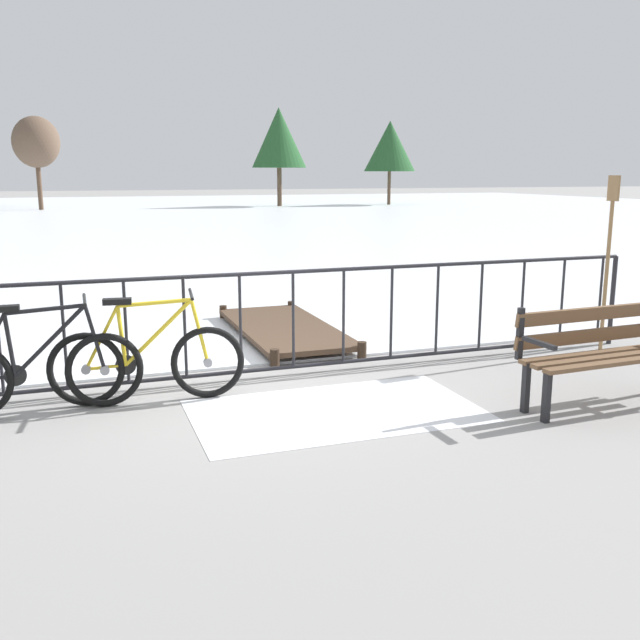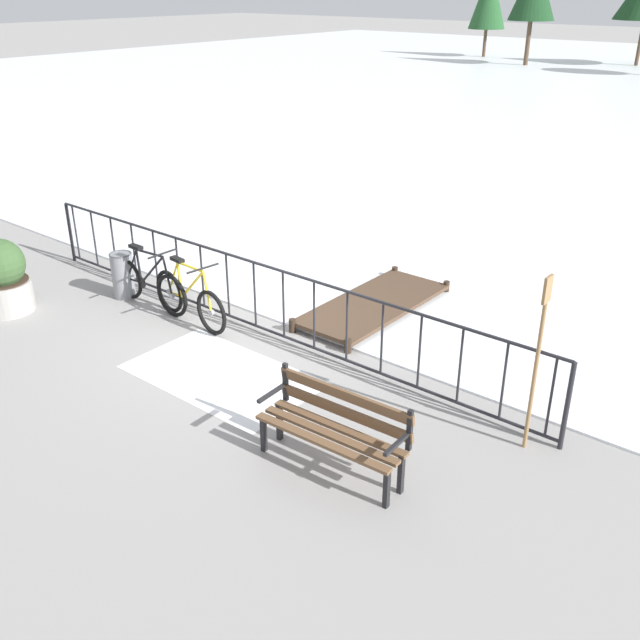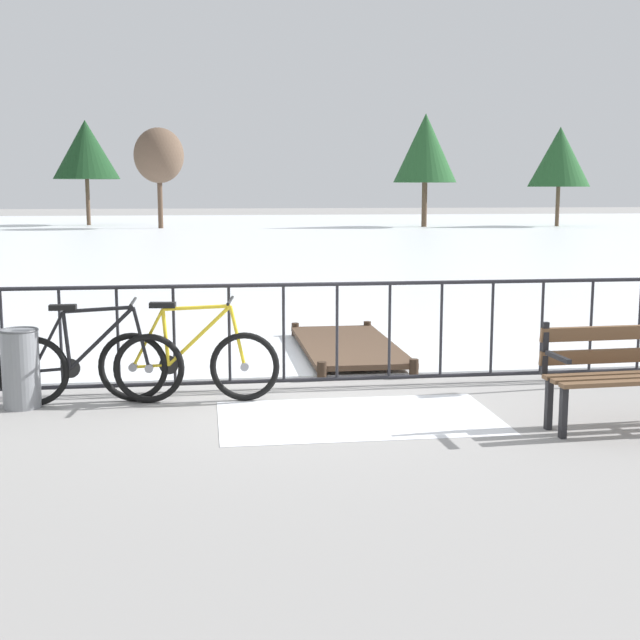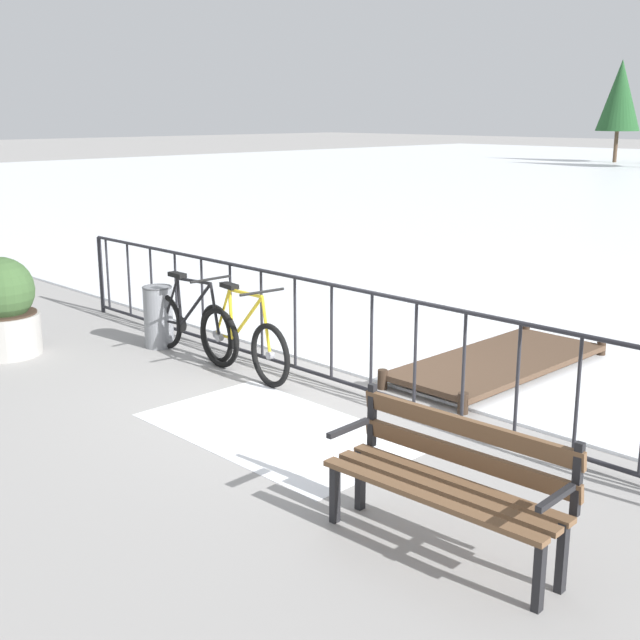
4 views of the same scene
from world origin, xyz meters
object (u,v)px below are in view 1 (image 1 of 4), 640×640
at_px(bicycle_second, 39,371).
at_px(oar_upright, 608,252).
at_px(park_bench, 601,347).
at_px(bicycle_near_railing, 147,362).

distance_m(bicycle_second, oar_upright, 6.08).
bearing_deg(bicycle_second, park_bench, -16.23).
xyz_separation_m(bicycle_second, oar_upright, (6.02, 0.20, 0.77)).
height_order(park_bench, oar_upright, oar_upright).
distance_m(park_bench, oar_upright, 2.16).
relative_size(bicycle_near_railing, oar_upright, 0.86).
relative_size(park_bench, oar_upright, 0.82).
distance_m(bicycle_near_railing, oar_upright, 5.19).
bearing_deg(park_bench, bicycle_second, 163.77).
bearing_deg(park_bench, bicycle_near_railing, 159.98).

